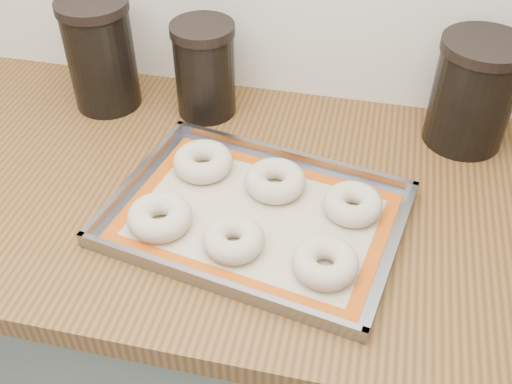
% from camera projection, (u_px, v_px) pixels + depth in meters
% --- Properties ---
extents(cabinet, '(3.00, 0.65, 0.86)m').
position_uv_depth(cabinet, '(239.00, 344.00, 1.35)').
color(cabinet, slate).
rests_on(cabinet, floor).
extents(countertop, '(3.06, 0.68, 0.04)m').
position_uv_depth(countertop, '(235.00, 196.00, 1.05)').
color(countertop, brown).
rests_on(countertop, cabinet).
extents(baking_tray, '(0.51, 0.41, 0.03)m').
position_uv_depth(baking_tray, '(256.00, 216.00, 0.98)').
color(baking_tray, gray).
rests_on(baking_tray, countertop).
extents(baking_mat, '(0.47, 0.36, 0.00)m').
position_uv_depth(baking_mat, '(256.00, 217.00, 0.98)').
color(baking_mat, '#C6B793').
rests_on(baking_mat, baking_tray).
extents(bagel_front_left, '(0.13, 0.13, 0.04)m').
position_uv_depth(bagel_front_left, '(160.00, 217.00, 0.95)').
color(bagel_front_left, beige).
rests_on(bagel_front_left, baking_mat).
extents(bagel_front_mid, '(0.11, 0.11, 0.04)m').
position_uv_depth(bagel_front_mid, '(234.00, 239.00, 0.92)').
color(bagel_front_mid, beige).
rests_on(bagel_front_mid, baking_mat).
extents(bagel_front_right, '(0.11, 0.11, 0.04)m').
position_uv_depth(bagel_front_right, '(325.00, 263.00, 0.88)').
color(bagel_front_right, beige).
rests_on(bagel_front_right, baking_mat).
extents(bagel_back_left, '(0.14, 0.14, 0.04)m').
position_uv_depth(bagel_back_left, '(203.00, 162.00, 1.06)').
color(bagel_back_left, beige).
rests_on(bagel_back_left, baking_mat).
extents(bagel_back_mid, '(0.13, 0.13, 0.04)m').
position_uv_depth(bagel_back_mid, '(275.00, 181.00, 1.02)').
color(bagel_back_mid, beige).
rests_on(bagel_back_mid, baking_mat).
extents(bagel_back_right, '(0.13, 0.13, 0.04)m').
position_uv_depth(bagel_back_right, '(353.00, 204.00, 0.97)').
color(bagel_back_right, beige).
rests_on(bagel_back_right, baking_mat).
extents(canister_left, '(0.14, 0.14, 0.22)m').
position_uv_depth(canister_left, '(101.00, 54.00, 1.17)').
color(canister_left, black).
rests_on(canister_left, countertop).
extents(canister_mid, '(0.12, 0.12, 0.19)m').
position_uv_depth(canister_mid, '(205.00, 69.00, 1.15)').
color(canister_mid, black).
rests_on(canister_mid, countertop).
extents(canister_right, '(0.15, 0.15, 0.21)m').
position_uv_depth(canister_right, '(473.00, 93.00, 1.08)').
color(canister_right, black).
rests_on(canister_right, countertop).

